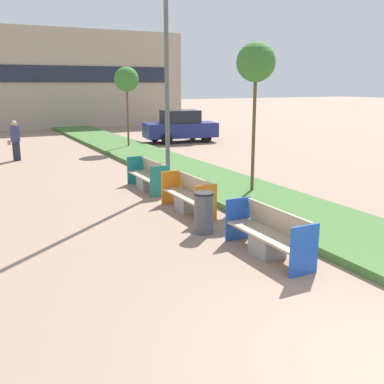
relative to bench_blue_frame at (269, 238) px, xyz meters
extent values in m
cube|color=#426B33|center=(2.26, 8.33, -0.28)|extent=(2.80, 120.00, 0.18)
cube|color=tan|center=(3.06, 31.66, 3.32)|extent=(17.10, 7.09, 7.39)
cube|color=#1E2333|center=(3.06, 28.07, 3.69)|extent=(14.36, 0.08, 1.20)
cube|color=gray|center=(-0.04, 0.00, -0.16)|extent=(0.52, 0.60, 0.42)
cube|color=tan|center=(-0.04, 0.00, 0.07)|extent=(0.58, 2.12, 0.05)
cube|color=tan|center=(0.23, 0.00, 0.33)|extent=(0.14, 2.03, 0.48)
cube|color=blue|center=(-0.04, -1.08, 0.10)|extent=(0.62, 0.04, 0.94)
cube|color=blue|center=(-0.04, 1.08, 0.10)|extent=(0.62, 0.04, 0.94)
cube|color=gray|center=(-0.04, 3.57, -0.16)|extent=(0.52, 0.60, 0.42)
cube|color=tan|center=(-0.04, 3.57, 0.07)|extent=(0.58, 2.00, 0.05)
cube|color=tan|center=(0.23, 3.57, 0.33)|extent=(0.14, 1.92, 0.48)
cube|color=orange|center=(-0.04, 2.55, 0.10)|extent=(0.62, 0.04, 0.94)
cube|color=orange|center=(-0.04, 4.59, 0.10)|extent=(0.62, 0.04, 0.94)
cube|color=gray|center=(-0.04, 6.50, -0.16)|extent=(0.52, 0.60, 0.42)
cube|color=tan|center=(-0.04, 6.50, 0.07)|extent=(0.58, 2.03, 0.05)
cube|color=tan|center=(0.23, 6.50, 0.33)|extent=(0.14, 1.95, 0.48)
cube|color=#197A7F|center=(-0.04, 5.47, 0.10)|extent=(0.62, 0.04, 0.94)
cube|color=#197A7F|center=(-0.04, 7.54, 0.10)|extent=(0.62, 0.04, 0.94)
cylinder|color=#4C4F51|center=(-0.50, 1.81, 0.08)|extent=(0.43, 0.43, 0.91)
cylinder|color=black|center=(-0.50, 1.81, 0.56)|extent=(0.45, 0.45, 0.05)
cylinder|color=#56595B|center=(0.61, 6.29, 4.04)|extent=(0.14, 0.14, 8.82)
cylinder|color=brown|center=(2.52, 4.27, 1.45)|extent=(0.10, 0.10, 3.65)
sphere|color=#38702D|center=(2.52, 4.27, 3.59)|extent=(1.13, 1.13, 1.13)
cylinder|color=brown|center=(2.52, 15.66, 1.25)|extent=(0.10, 0.10, 3.24)
sphere|color=#38702D|center=(2.52, 15.66, 3.21)|extent=(1.25, 1.25, 1.25)
cube|color=#232633|center=(-3.15, 14.50, 0.06)|extent=(0.30, 0.22, 0.85)
cube|color=navy|center=(-3.15, 14.50, 0.83)|extent=(0.38, 0.24, 0.69)
sphere|color=tan|center=(-3.15, 14.50, 1.29)|extent=(0.24, 0.24, 0.24)
cube|color=olive|center=(-3.43, 14.50, 0.44)|extent=(0.12, 0.20, 0.18)
cube|color=navy|center=(6.22, 17.07, 0.35)|extent=(4.40, 2.33, 0.84)
cube|color=black|center=(6.22, 17.07, 1.13)|extent=(2.30, 1.83, 0.72)
cylinder|color=black|center=(7.48, 16.17, -0.07)|extent=(0.60, 0.20, 0.60)
cylinder|color=black|center=(7.48, 17.97, -0.07)|extent=(0.60, 0.20, 0.60)
cylinder|color=black|center=(4.96, 16.17, -0.07)|extent=(0.60, 0.20, 0.60)
cylinder|color=black|center=(4.96, 17.97, -0.07)|extent=(0.60, 0.20, 0.60)
camera|label=1|loc=(-5.22, -6.84, 2.97)|focal=42.00mm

